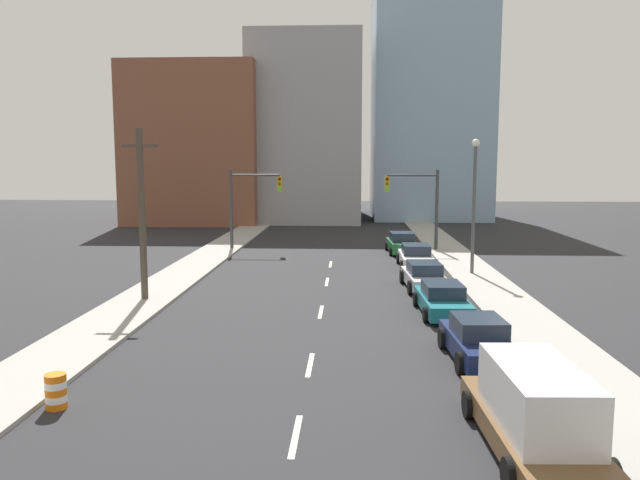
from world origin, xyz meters
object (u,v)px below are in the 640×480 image
object	(u,v)px
box_truck_brown	(534,412)
sedan_silver	(424,276)
street_lamp	(474,197)
sedan_navy	(478,341)
sedan_white	(416,257)
traffic_barrel	(56,391)
sedan_green	(402,244)
utility_pole_left_mid	(142,214)
traffic_signal_right	(422,199)
traffic_signal_left	(246,198)
sedan_teal	(443,300)

from	to	relation	value
box_truck_brown	sedan_silver	size ratio (longest dim) A/B	1.24
street_lamp	sedan_navy	xyz separation A→B (m)	(-2.82, -15.86, -3.90)
street_lamp	sedan_white	distance (m)	5.54
traffic_barrel	sedan_green	bearing A→B (deg)	68.53
utility_pole_left_mid	street_lamp	distance (m)	18.46
utility_pole_left_mid	street_lamp	world-z (taller)	utility_pole_left_mid
traffic_signal_right	sedan_silver	bearing A→B (deg)	-95.54
traffic_signal_right	traffic_barrel	world-z (taller)	traffic_signal_right
traffic_signal_left	sedan_teal	distance (m)	22.79
sedan_teal	traffic_signal_right	bearing A→B (deg)	84.26
traffic_signal_right	utility_pole_left_mid	world-z (taller)	utility_pole_left_mid
traffic_barrel	sedan_white	size ratio (longest dim) A/B	0.20
traffic_signal_left	sedan_white	xyz separation A→B (m)	(11.86, -7.21, -3.19)
sedan_teal	utility_pole_left_mid	bearing A→B (deg)	170.49
box_truck_brown	sedan_green	bearing A→B (deg)	88.45
traffic_signal_left	traffic_signal_right	xyz separation A→B (m)	(12.96, 0.00, 0.00)
traffic_signal_right	sedan_silver	size ratio (longest dim) A/B	1.25
traffic_barrel	street_lamp	size ratio (longest dim) A/B	0.12
street_lamp	sedan_green	bearing A→B (deg)	110.92
box_truck_brown	sedan_green	world-z (taller)	box_truck_brown
sedan_navy	utility_pole_left_mid	bearing A→B (deg)	146.41
traffic_signal_right	sedan_navy	bearing A→B (deg)	-92.06
utility_pole_left_mid	sedan_white	xyz separation A→B (m)	(13.77, 10.27, -3.49)
utility_pole_left_mid	sedan_silver	xyz separation A→B (m)	(13.53, 3.65, -3.51)
street_lamp	box_truck_brown	distance (m)	23.01
traffic_signal_left	sedan_white	bearing A→B (deg)	-31.30
traffic_signal_right	sedan_navy	size ratio (longest dim) A/B	1.34
utility_pole_left_mid	sedan_green	bearing A→B (deg)	50.95
traffic_signal_right	sedan_green	world-z (taller)	traffic_signal_right
sedan_silver	traffic_barrel	bearing A→B (deg)	-128.52
sedan_silver	sedan_green	bearing A→B (deg)	87.34
sedan_navy	traffic_signal_right	bearing A→B (deg)	84.61
traffic_barrel	sedan_teal	world-z (taller)	sedan_teal
sedan_teal	street_lamp	bearing A→B (deg)	69.80
traffic_signal_left	street_lamp	xyz separation A→B (m)	(14.86, -9.76, 0.72)
street_lamp	box_truck_brown	bearing A→B (deg)	-97.38
traffic_barrel	sedan_silver	xyz separation A→B (m)	(11.66, 16.46, 0.18)
traffic_signal_right	box_truck_brown	world-z (taller)	traffic_signal_right
traffic_signal_left	sedan_green	distance (m)	11.97
traffic_signal_right	box_truck_brown	xyz separation A→B (m)	(-1.02, -32.30, -2.87)
sedan_green	traffic_signal_right	bearing A→B (deg)	30.14
sedan_green	sedan_white	bearing A→B (deg)	-89.81
sedan_white	utility_pole_left_mid	bearing A→B (deg)	-143.43
sedan_silver	sedan_green	distance (m)	12.87
box_truck_brown	sedan_silver	world-z (taller)	box_truck_brown
utility_pole_left_mid	box_truck_brown	bearing A→B (deg)	-46.93
traffic_signal_left	traffic_barrel	world-z (taller)	traffic_signal_left
traffic_signal_left	sedan_teal	bearing A→B (deg)	-58.49
box_truck_brown	utility_pole_left_mid	bearing A→B (deg)	130.71
utility_pole_left_mid	box_truck_brown	world-z (taller)	utility_pole_left_mid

